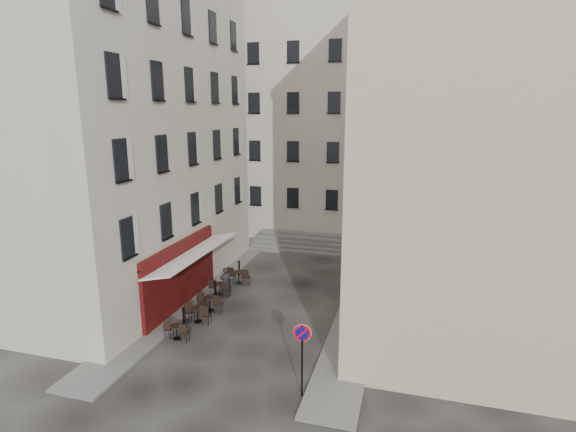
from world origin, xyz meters
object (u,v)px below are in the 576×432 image
(bistro_table_a, at_px, (177,330))
(pedestrian, at_px, (225,282))
(no_parking_sign, at_px, (302,346))
(bistro_table_b, at_px, (198,313))

(bistro_table_a, distance_m, pedestrian, 4.99)
(no_parking_sign, xyz_separation_m, pedestrian, (-6.15, 7.43, -1.12))
(no_parking_sign, height_order, bistro_table_b, no_parking_sign)
(bistro_table_b, bearing_deg, no_parking_sign, -34.18)
(pedestrian, bearing_deg, bistro_table_b, 57.89)
(no_parking_sign, xyz_separation_m, bistro_table_b, (-6.17, 4.19, -1.48))
(bistro_table_b, xyz_separation_m, pedestrian, (0.03, 3.23, 0.36))
(bistro_table_a, xyz_separation_m, bistro_table_b, (0.15, 1.74, 0.05))
(no_parking_sign, height_order, pedestrian, no_parking_sign)
(bistro_table_a, distance_m, bistro_table_b, 1.75)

